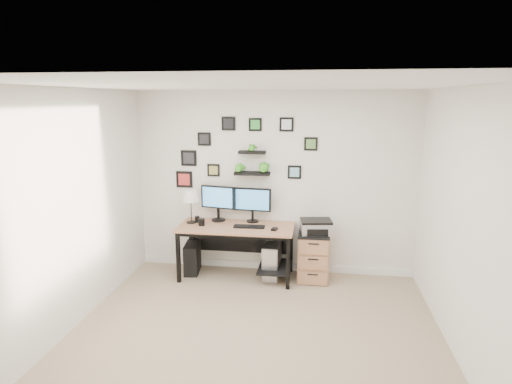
% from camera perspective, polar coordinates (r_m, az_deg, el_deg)
% --- Properties ---
extents(room, '(4.00, 4.00, 4.00)m').
position_cam_1_polar(room, '(6.46, 2.29, -9.79)').
color(room, tan).
rests_on(room, ground).
extents(desk, '(1.60, 0.70, 0.75)m').
position_cam_1_polar(desk, '(6.02, -2.26, -5.61)').
color(desk, '#B07953').
rests_on(desk, ground).
extents(monitor_left, '(0.50, 0.23, 0.52)m').
position_cam_1_polar(monitor_left, '(6.16, -5.10, -1.14)').
color(monitor_left, black).
rests_on(monitor_left, desk).
extents(monitor_right, '(0.54, 0.18, 0.50)m').
position_cam_1_polar(monitor_right, '(6.08, -0.47, -1.33)').
color(monitor_right, black).
rests_on(monitor_right, desk).
extents(keyboard, '(0.43, 0.15, 0.02)m').
position_cam_1_polar(keyboard, '(5.89, -0.91, -4.63)').
color(keyboard, black).
rests_on(keyboard, desk).
extents(mouse, '(0.09, 0.12, 0.03)m').
position_cam_1_polar(mouse, '(5.77, 2.47, -4.96)').
color(mouse, black).
rests_on(mouse, desk).
extents(table_lamp, '(0.23, 0.23, 0.48)m').
position_cam_1_polar(table_lamp, '(6.09, -8.70, -0.59)').
color(table_lamp, black).
rests_on(table_lamp, desk).
extents(mug, '(0.09, 0.09, 0.10)m').
position_cam_1_polar(mug, '(6.01, -7.27, -4.01)').
color(mug, black).
rests_on(mug, desk).
extents(pen_cup, '(0.07, 0.07, 0.09)m').
position_cam_1_polar(pen_cup, '(6.19, -7.84, -3.61)').
color(pen_cup, black).
rests_on(pen_cup, desk).
extents(pc_tower_black, '(0.24, 0.45, 0.43)m').
position_cam_1_polar(pc_tower_black, '(6.36, -8.48, -8.68)').
color(pc_tower_black, black).
rests_on(pc_tower_black, ground).
extents(pc_tower_grey, '(0.24, 0.50, 0.49)m').
position_cam_1_polar(pc_tower_grey, '(6.13, 2.14, -9.06)').
color(pc_tower_grey, gray).
rests_on(pc_tower_grey, ground).
extents(file_cabinet, '(0.43, 0.53, 0.67)m').
position_cam_1_polar(file_cabinet, '(6.08, 7.65, -8.44)').
color(file_cabinet, '#B07953').
rests_on(file_cabinet, ground).
extents(printer, '(0.45, 0.38, 0.19)m').
position_cam_1_polar(printer, '(5.93, 8.00, -4.59)').
color(printer, silver).
rests_on(printer, file_cabinet).
extents(wall_decor, '(2.05, 0.18, 1.04)m').
position_cam_1_polar(wall_decor, '(6.03, -1.09, 4.61)').
color(wall_decor, black).
rests_on(wall_decor, ground).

